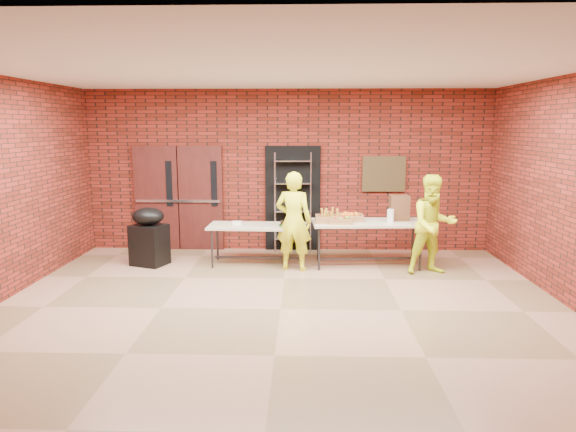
# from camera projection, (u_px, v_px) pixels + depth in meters

# --- Properties ---
(room) EXTENTS (8.08, 7.08, 3.28)m
(room) POSITION_uv_depth(u_px,v_px,m) (280.00, 194.00, 6.78)
(room) COLOR olive
(room) RESTS_ON ground
(double_doors) EXTENTS (1.78, 0.12, 2.10)m
(double_doors) POSITION_uv_depth(u_px,v_px,m) (179.00, 198.00, 10.32)
(double_doors) COLOR #451713
(double_doors) RESTS_ON room
(dark_doorway) EXTENTS (1.10, 0.06, 2.10)m
(dark_doorway) POSITION_uv_depth(u_px,v_px,m) (293.00, 199.00, 10.27)
(dark_doorway) COLOR black
(dark_doorway) RESTS_ON room
(bronze_plaque) EXTENTS (0.85, 0.04, 0.70)m
(bronze_plaque) POSITION_uv_depth(u_px,v_px,m) (384.00, 174.00, 10.12)
(bronze_plaque) COLOR #45351B
(bronze_plaque) RESTS_ON room
(wire_rack) EXTENTS (0.74, 0.29, 1.98)m
(wire_rack) POSITION_uv_depth(u_px,v_px,m) (293.00, 203.00, 10.15)
(wire_rack) COLOR #ACADB3
(wire_rack) RESTS_ON room
(table_left) EXTENTS (1.78, 0.79, 0.72)m
(table_left) POSITION_uv_depth(u_px,v_px,m) (257.00, 228.00, 9.25)
(table_left) COLOR beige
(table_left) RESTS_ON room
(table_right) EXTENTS (2.01, 0.94, 0.81)m
(table_right) POSITION_uv_depth(u_px,v_px,m) (368.00, 225.00, 9.13)
(table_right) COLOR beige
(table_right) RESTS_ON room
(basket_bananas) EXTENTS (0.49, 0.38, 0.15)m
(basket_bananas) POSITION_uv_depth(u_px,v_px,m) (330.00, 219.00, 9.04)
(basket_bananas) COLOR #AF7446
(basket_bananas) RESTS_ON table_right
(basket_oranges) EXTENTS (0.46, 0.36, 0.14)m
(basket_oranges) POSITION_uv_depth(u_px,v_px,m) (350.00, 217.00, 9.19)
(basket_oranges) COLOR #AF7446
(basket_oranges) RESTS_ON table_right
(basket_apples) EXTENTS (0.41, 0.32, 0.13)m
(basket_apples) POSITION_uv_depth(u_px,v_px,m) (340.00, 220.00, 8.95)
(basket_apples) COLOR #AF7446
(basket_apples) RESTS_ON table_right
(muffin_tray) EXTENTS (0.41, 0.41, 0.10)m
(muffin_tray) POSITION_uv_depth(u_px,v_px,m) (290.00, 223.00, 9.18)
(muffin_tray) COLOR #165416
(muffin_tray) RESTS_ON table_left
(napkin_box) EXTENTS (0.17, 0.11, 0.06)m
(napkin_box) POSITION_uv_depth(u_px,v_px,m) (237.00, 223.00, 9.30)
(napkin_box) COLOR white
(napkin_box) RESTS_ON table_left
(coffee_dispenser) EXTENTS (0.34, 0.30, 0.45)m
(coffee_dispenser) POSITION_uv_depth(u_px,v_px,m) (399.00, 208.00, 9.23)
(coffee_dispenser) COLOR #512D1B
(coffee_dispenser) RESTS_ON table_right
(cup_stack_front) EXTENTS (0.07, 0.07, 0.22)m
(cup_stack_front) POSITION_uv_depth(u_px,v_px,m) (389.00, 216.00, 9.02)
(cup_stack_front) COLOR white
(cup_stack_front) RESTS_ON table_right
(cup_stack_mid) EXTENTS (0.08, 0.08, 0.25)m
(cup_stack_mid) POSITION_uv_depth(u_px,v_px,m) (391.00, 216.00, 8.94)
(cup_stack_mid) COLOR white
(cup_stack_mid) RESTS_ON table_right
(cup_stack_back) EXTENTS (0.08, 0.08, 0.23)m
(cup_stack_back) POSITION_uv_depth(u_px,v_px,m) (390.00, 216.00, 9.05)
(cup_stack_back) COLOR white
(cup_stack_back) RESTS_ON table_right
(covered_grill) EXTENTS (0.71, 0.65, 1.05)m
(covered_grill) POSITION_uv_depth(u_px,v_px,m) (149.00, 236.00, 9.23)
(covered_grill) COLOR black
(covered_grill) RESTS_ON room
(volunteer_woman) EXTENTS (0.70, 0.54, 1.73)m
(volunteer_woman) POSITION_uv_depth(u_px,v_px,m) (294.00, 221.00, 8.85)
(volunteer_woman) COLOR #ECF91B
(volunteer_woman) RESTS_ON room
(volunteer_man) EXTENTS (0.92, 0.77, 1.69)m
(volunteer_man) POSITION_uv_depth(u_px,v_px,m) (433.00, 225.00, 8.64)
(volunteer_man) COLOR #ECF91B
(volunteer_man) RESTS_ON room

